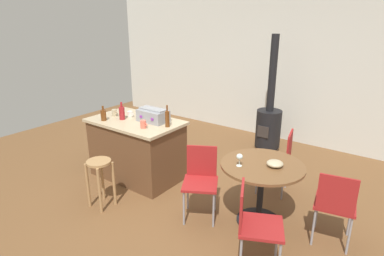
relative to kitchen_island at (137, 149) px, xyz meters
name	(u,v)px	position (x,y,z in m)	size (l,w,h in m)	color
ground_plane	(186,200)	(1.00, -0.12, -0.44)	(8.80, 8.80, 0.00)	brown
back_wall	(281,69)	(1.00, 2.85, 0.91)	(8.00, 0.10, 2.70)	beige
kitchen_island	(137,149)	(0.00, 0.00, 0.00)	(1.34, 0.82, 0.88)	brown
wooden_stool	(100,174)	(0.21, -0.85, 0.00)	(0.30, 0.30, 0.62)	#A37A4C
dining_table	(261,179)	(1.98, 0.01, 0.12)	(0.93, 0.93, 0.74)	black
folding_chair_near	(201,177)	(1.34, -0.27, 0.06)	(0.54, 0.54, 0.85)	maroon
folding_chair_far	(254,222)	(2.24, -0.71, 0.07)	(0.53, 0.53, 0.86)	maroon
folding_chair_left	(335,203)	(2.76, 0.08, 0.06)	(0.47, 0.47, 0.85)	maroon
folding_chair_right	(279,157)	(1.87, 0.78, 0.09)	(0.48, 0.48, 0.88)	maroon
wood_stove	(269,122)	(1.13, 2.14, 0.06)	(0.44, 0.45, 2.02)	black
toolbox	(153,115)	(0.24, 0.12, 0.53)	(0.42, 0.27, 0.19)	gray
bottle_0	(103,115)	(-0.36, -0.27, 0.52)	(0.08, 0.08, 0.21)	#603314
bottle_1	(167,119)	(0.56, 0.06, 0.56)	(0.06, 0.06, 0.30)	#603314
bottle_2	(122,113)	(-0.19, -0.08, 0.54)	(0.08, 0.08, 0.26)	maroon
cup_0	(114,113)	(-0.40, -0.03, 0.49)	(0.11, 0.07, 0.10)	tan
cup_1	(143,124)	(0.33, -0.18, 0.49)	(0.11, 0.08, 0.11)	#DB6651
cup_2	(130,114)	(-0.18, 0.08, 0.48)	(0.11, 0.08, 0.09)	white
wine_glass	(240,157)	(1.78, -0.18, 0.40)	(0.07, 0.07, 0.14)	silver
serving_bowl	(275,164)	(2.11, 0.04, 0.33)	(0.18, 0.18, 0.07)	tan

